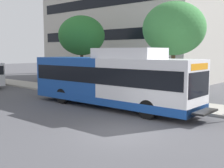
# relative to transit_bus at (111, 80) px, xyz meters

# --- Properties ---
(ground_plane) EXTENTS (120.00, 120.00, 0.00)m
(ground_plane) POSITION_rel_transit_bus_xyz_m (-3.87, 3.85, -1.70)
(ground_plane) COLOR #4C4C51
(sidewalk_curb) EXTENTS (3.00, 56.00, 0.14)m
(sidewalk_curb) POSITION_rel_transit_bus_xyz_m (3.13, 1.85, -1.63)
(sidewalk_curb) COLOR #A8A399
(sidewalk_curb) RESTS_ON ground
(transit_bus) EXTENTS (2.58, 12.25, 3.65)m
(transit_bus) POSITION_rel_transit_bus_xyz_m (0.00, 0.00, 0.00)
(transit_bus) COLOR white
(transit_bus) RESTS_ON ground
(street_tree_near_stop) EXTENTS (4.22, 4.22, 6.64)m
(street_tree_near_stop) POSITION_rel_transit_bus_xyz_m (4.29, -1.92, 3.27)
(street_tree_near_stop) COLOR #4C3823
(street_tree_near_stop) RESTS_ON sidewalk_curb
(street_tree_mid_block) EXTENTS (4.08, 4.08, 6.45)m
(street_tree_mid_block) POSITION_rel_transit_bus_xyz_m (4.30, 7.16, 3.14)
(street_tree_mid_block) COLOR #4C3823
(street_tree_mid_block) RESTS_ON sidewalk_curb
(lattice_comm_tower) EXTENTS (1.10, 1.10, 26.66)m
(lattice_comm_tower) POSITION_rel_transit_bus_xyz_m (16.65, 25.55, 7.10)
(lattice_comm_tower) COLOR #B7B7BC
(lattice_comm_tower) RESTS_ON ground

